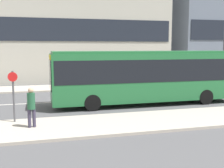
% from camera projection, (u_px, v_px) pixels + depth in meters
% --- Properties ---
extents(ground_plane, '(120.00, 120.00, 0.00)m').
position_uv_depth(ground_plane, '(93.00, 100.00, 19.28)').
color(ground_plane, '#4F4F51').
extents(sidewalk_near, '(44.00, 3.50, 0.13)m').
position_uv_depth(sidewalk_near, '(119.00, 123.00, 13.28)').
color(sidewalk_near, '#B2A899').
rests_on(sidewalk_near, ground_plane).
extents(sidewalk_far, '(44.00, 3.50, 0.13)m').
position_uv_depth(sidewalk_far, '(80.00, 87.00, 25.26)').
color(sidewalk_far, '#B2A899').
rests_on(sidewalk_far, ground_plane).
extents(lane_centerline, '(41.80, 0.16, 0.01)m').
position_uv_depth(lane_centerline, '(93.00, 100.00, 19.28)').
color(lane_centerline, silver).
rests_on(lane_centerline, ground_plane).
extents(city_bus, '(11.90, 2.57, 3.39)m').
position_uv_depth(city_bus, '(145.00, 74.00, 17.90)').
color(city_bus, '#236B38').
rests_on(city_bus, ground_plane).
extents(parked_car_0, '(4.27, 1.72, 1.43)m').
position_uv_depth(parked_car_0, '(222.00, 80.00, 25.42)').
color(parked_car_0, silver).
rests_on(parked_car_0, ground_plane).
extents(pedestrian_near_stop, '(0.35, 0.34, 1.76)m').
position_uv_depth(pedestrian_near_stop, '(31.00, 105.00, 12.26)').
color(pedestrian_near_stop, '#383347').
rests_on(pedestrian_near_stop, sidewalk_near).
extents(bus_stop_sign, '(0.44, 0.12, 2.42)m').
position_uv_depth(bus_stop_sign, '(13.00, 92.00, 13.11)').
color(bus_stop_sign, '#4C4C51').
rests_on(bus_stop_sign, sidewalk_near).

